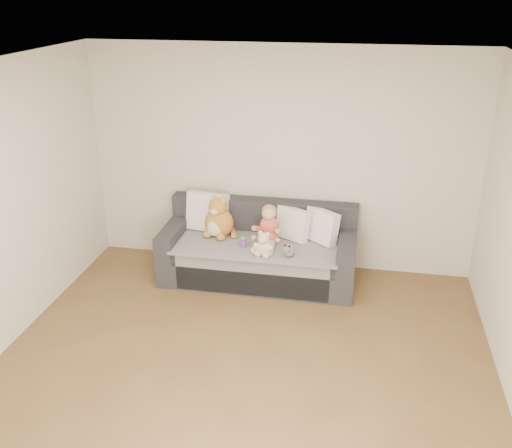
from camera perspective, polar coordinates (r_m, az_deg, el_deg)
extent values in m
plane|color=brown|center=(5.03, -2.27, -16.44)|extent=(5.00, 5.00, 0.00)
plane|color=white|center=(3.92, -2.88, 14.28)|extent=(5.00, 5.00, 0.00)
plane|color=beige|center=(6.61, 2.44, 6.40)|extent=(4.50, 0.00, 4.50)
cube|color=#28282D|center=(6.63, 0.24, -4.27)|extent=(2.20, 0.90, 0.30)
cube|color=#28282D|center=(6.50, 0.20, -2.63)|extent=(1.90, 0.80, 0.15)
cube|color=#28282D|center=(6.73, 0.80, 0.86)|extent=(2.20, 0.20, 0.40)
cube|color=#28282D|center=(6.74, -8.14, -1.22)|extent=(0.20, 0.90, 0.30)
cube|color=#28282D|center=(6.41, 9.08, -2.61)|extent=(0.20, 0.90, 0.30)
cube|color=gray|center=(6.45, 0.17, -2.01)|extent=(1.85, 0.88, 0.02)
cube|color=gray|center=(6.21, -0.51, -5.49)|extent=(1.70, 0.02, 0.41)
cube|color=white|center=(6.74, -4.86, 1.24)|extent=(0.52, 0.29, 0.46)
cube|color=white|center=(6.51, 3.68, 0.03)|extent=(0.43, 0.35, 0.37)
cube|color=white|center=(6.46, 6.57, -0.21)|extent=(0.43, 0.39, 0.38)
ellipsoid|color=#E46350|center=(6.41, 1.29, -1.23)|extent=(0.22, 0.18, 0.18)
ellipsoid|color=#E46350|center=(6.37, 1.32, -0.17)|extent=(0.21, 0.18, 0.23)
ellipsoid|color=#DBAA8C|center=(6.30, 1.30, 1.09)|extent=(0.16, 0.16, 0.16)
ellipsoid|color=tan|center=(6.31, 1.35, 1.38)|extent=(0.16, 0.16, 0.13)
cylinder|color=#E46350|center=(6.34, 0.24, -0.49)|extent=(0.14, 0.22, 0.14)
cylinder|color=#E46350|center=(6.29, 2.08, -0.69)|extent=(0.11, 0.22, 0.14)
ellipsoid|color=#DBAA8C|center=(6.30, -0.23, -1.36)|extent=(0.05, 0.05, 0.05)
ellipsoid|color=#DBAA8C|center=(6.24, 2.17, -1.64)|extent=(0.05, 0.05, 0.05)
cylinder|color=#E5B2C6|center=(6.28, 0.31, -2.24)|extent=(0.14, 0.29, 0.09)
cylinder|color=#E5B2C6|center=(6.25, 1.42, -2.37)|extent=(0.10, 0.28, 0.09)
ellipsoid|color=#DBAA8C|center=(6.17, -0.16, -2.79)|extent=(0.06, 0.09, 0.05)
ellipsoid|color=#DBAA8C|center=(6.13, 1.26, -2.96)|extent=(0.06, 0.09, 0.05)
ellipsoid|color=#B67D28|center=(6.61, -3.70, 0.13)|extent=(0.34, 0.29, 0.35)
ellipsoid|color=beige|center=(6.53, -4.17, -0.44)|extent=(0.18, 0.08, 0.19)
ellipsoid|color=#B67D28|center=(6.51, -3.86, 1.70)|extent=(0.20, 0.20, 0.20)
ellipsoid|color=beige|center=(6.45, -4.22, 1.22)|extent=(0.10, 0.06, 0.07)
cone|color=#B67D28|center=(6.53, -4.21, 2.68)|extent=(0.10, 0.10, 0.07)
cone|color=pink|center=(6.52, -4.27, 2.60)|extent=(0.06, 0.06, 0.04)
cone|color=#B67D28|center=(6.48, -3.25, 2.52)|extent=(0.10, 0.10, 0.07)
cone|color=pink|center=(6.47, -3.30, 2.45)|extent=(0.06, 0.06, 0.04)
ellipsoid|color=#B67D28|center=(6.59, -4.90, -1.04)|extent=(0.10, 0.12, 0.08)
ellipsoid|color=#B67D28|center=(6.51, -3.53, -1.31)|extent=(0.10, 0.12, 0.08)
cylinder|color=#B67D28|center=(6.62, -2.28, -0.87)|extent=(0.12, 0.23, 0.08)
ellipsoid|color=beige|center=(6.13, 0.80, -2.43)|extent=(0.18, 0.15, 0.18)
ellipsoid|color=beige|center=(6.07, 0.76, -1.45)|extent=(0.13, 0.13, 0.13)
ellipsoid|color=beige|center=(6.08, 0.43, -0.87)|extent=(0.05, 0.05, 0.05)
ellipsoid|color=beige|center=(6.04, 1.18, -1.02)|extent=(0.05, 0.05, 0.05)
ellipsoid|color=beige|center=(6.04, 0.57, -1.75)|extent=(0.05, 0.05, 0.05)
ellipsoid|color=beige|center=(6.13, 0.02, -2.14)|extent=(0.07, 0.07, 0.07)
ellipsoid|color=beige|center=(6.07, 1.42, -2.42)|extent=(0.07, 0.07, 0.07)
ellipsoid|color=beige|center=(6.13, 0.17, -3.01)|extent=(0.07, 0.07, 0.07)
ellipsoid|color=beige|center=(6.09, 1.00, -3.18)|extent=(0.07, 0.07, 0.07)
ellipsoid|color=white|center=(6.14, 3.33, -2.71)|extent=(0.13, 0.16, 0.11)
ellipsoid|color=white|center=(6.06, 3.08, -2.58)|extent=(0.08, 0.08, 0.08)
ellipsoid|color=black|center=(6.06, 2.91, -2.18)|extent=(0.03, 0.03, 0.03)
ellipsoid|color=black|center=(6.04, 3.36, -2.26)|extent=(0.03, 0.03, 0.03)
cylinder|color=purple|center=(6.34, -1.29, -1.83)|extent=(0.08, 0.08, 0.09)
cone|color=green|center=(6.32, -1.29, -1.33)|extent=(0.07, 0.07, 0.04)
cylinder|color=green|center=(6.36, -1.72, -1.73)|extent=(0.02, 0.02, 0.07)
cylinder|color=green|center=(6.33, -0.85, -1.85)|extent=(0.02, 0.02, 0.07)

